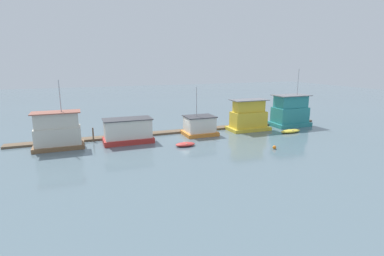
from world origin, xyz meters
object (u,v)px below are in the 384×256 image
houseboat_yellow (248,117)px  houseboat_teal (290,112)px  mooring_post_far_left (232,125)px  houseboat_red (128,131)px  dinghy_yellow (291,131)px  mooring_post_near_right (93,135)px  buoy_orange (274,147)px  houseboat_brown (58,132)px  dinghy_red (185,144)px  mooring_post_near_left (208,125)px  houseboat_orange (200,126)px

houseboat_yellow → houseboat_teal: 8.66m
mooring_post_far_left → houseboat_red: bearing=-173.1°
dinghy_yellow → mooring_post_near_right: 30.33m
houseboat_teal → buoy_orange: size_ratio=21.50×
buoy_orange → houseboat_yellow: bearing=76.0°
houseboat_teal → mooring_post_far_left: (-10.98, 1.10, -1.77)m
houseboat_brown → dinghy_red: size_ratio=3.25×
mooring_post_near_left → dinghy_red: bearing=-133.2°
mooring_post_near_left → mooring_post_near_right: bearing=180.0°
mooring_post_near_right → buoy_orange: mooring_post_near_right is taller
houseboat_red → dinghy_red: bearing=-34.7°
houseboat_teal → mooring_post_near_left: bearing=175.9°
houseboat_red → dinghy_red: 8.42m
houseboat_teal → dinghy_red: (-21.76, -5.77, -2.23)m
houseboat_red → houseboat_orange: bearing=3.0°
mooring_post_near_right → mooring_post_near_left: bearing=0.0°
houseboat_brown → dinghy_red: (15.81, -4.96, -1.99)m
houseboat_yellow → houseboat_brown: bearing=-179.0°
houseboat_red → mooring_post_near_left: size_ratio=3.42×
dinghy_red → mooring_post_near_right: (-11.40, 6.86, 0.77)m
houseboat_red → houseboat_yellow: houseboat_yellow is taller
houseboat_yellow → dinghy_yellow: size_ratio=1.78×
houseboat_yellow → houseboat_teal: size_ratio=0.68×
houseboat_brown → mooring_post_far_left: bearing=4.1°
houseboat_brown → houseboat_yellow: bearing=1.0°
houseboat_orange → mooring_post_near_left: 2.69m
houseboat_yellow → dinghy_red: 14.34m
houseboat_brown → houseboat_yellow: size_ratio=1.31×
houseboat_red → mooring_post_far_left: houseboat_red is taller
houseboat_orange → mooring_post_far_left: 6.71m
dinghy_yellow → mooring_post_near_right: (-29.80, 5.61, 0.76)m
dinghy_red → mooring_post_near_right: 13.32m
houseboat_yellow → mooring_post_far_left: houseboat_yellow is taller
houseboat_yellow → mooring_post_far_left: (-2.33, 1.40, -1.47)m
dinghy_red → mooring_post_near_right: mooring_post_near_right is taller
houseboat_brown → houseboat_yellow: (28.93, 0.50, -0.06)m
houseboat_teal → dinghy_red: bearing=-165.2°
dinghy_red → houseboat_orange: bearing=51.1°
houseboat_brown → dinghy_red: 16.69m
dinghy_red → buoy_orange: dinghy_red is taller
houseboat_orange → mooring_post_near_right: bearing=174.4°
mooring_post_near_right → mooring_post_far_left: 22.18m
houseboat_yellow → dinghy_red: houseboat_yellow is taller
houseboat_orange → mooring_post_near_left: houseboat_orange is taller
houseboat_brown → buoy_orange: size_ratio=19.27×
houseboat_orange → mooring_post_near_right: 15.76m
mooring_post_far_left → buoy_orange: (-0.40, -12.32, -0.48)m
houseboat_red → buoy_orange: (17.21, -10.17, -1.41)m
mooring_post_far_left → buoy_orange: mooring_post_far_left is taller
houseboat_red → houseboat_yellow: (19.94, 0.75, 0.54)m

